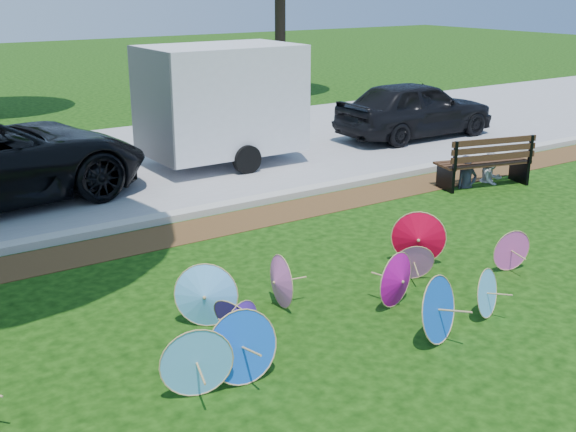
% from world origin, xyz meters
% --- Properties ---
extents(ground, '(90.00, 90.00, 0.00)m').
position_xyz_m(ground, '(0.00, 0.00, 0.00)').
color(ground, black).
rests_on(ground, ground).
extents(mulch_strip, '(90.00, 1.00, 0.01)m').
position_xyz_m(mulch_strip, '(0.00, 4.50, 0.01)').
color(mulch_strip, '#472D16').
rests_on(mulch_strip, ground).
extents(curb, '(90.00, 0.30, 0.12)m').
position_xyz_m(curb, '(0.00, 5.20, 0.06)').
color(curb, '#B7B5AD').
rests_on(curb, ground).
extents(street, '(90.00, 8.00, 0.01)m').
position_xyz_m(street, '(0.00, 9.35, 0.01)').
color(street, gray).
rests_on(street, ground).
extents(parasol_pile, '(7.56, 2.27, 0.78)m').
position_xyz_m(parasol_pile, '(-0.09, 0.66, 0.35)').
color(parasol_pile, blue).
rests_on(parasol_pile, ground).
extents(dark_pickup, '(4.31, 1.83, 1.45)m').
position_xyz_m(dark_pickup, '(8.37, 7.90, 0.73)').
color(dark_pickup, black).
rests_on(dark_pickup, ground).
extents(cargo_trailer, '(3.20, 2.03, 2.83)m').
position_xyz_m(cargo_trailer, '(2.95, 8.15, 1.42)').
color(cargo_trailer, white).
rests_on(cargo_trailer, ground).
extents(park_bench, '(2.00, 1.15, 0.98)m').
position_xyz_m(park_bench, '(6.26, 3.80, 0.49)').
color(park_bench, black).
rests_on(park_bench, ground).
extents(person_left, '(0.49, 0.38, 1.21)m').
position_xyz_m(person_left, '(5.91, 3.85, 0.61)').
color(person_left, '#323444').
rests_on(person_left, ground).
extents(person_right, '(0.57, 0.45, 1.16)m').
position_xyz_m(person_right, '(6.61, 3.85, 0.58)').
color(person_right, '#BABBC4').
rests_on(person_right, ground).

